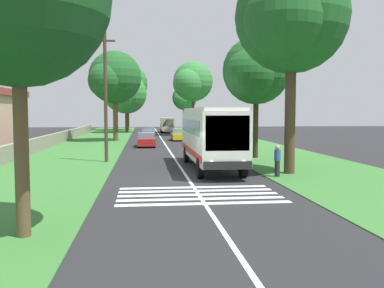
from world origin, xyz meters
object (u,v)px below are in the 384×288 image
Objects in this scene: trailing_minibus_0 at (167,123)px; utility_pole at (106,95)px; coach_bus at (210,134)px; roadside_tree_right_2 at (192,83)px; trailing_car_0 at (146,140)px; trailing_car_2 at (148,132)px; roadside_tree_right_0 at (184,99)px; trailing_car_1 at (179,135)px; roadside_tree_left_2 at (125,95)px; roadside_tree_right_3 at (289,19)px; roadside_tree_left_3 at (114,79)px; roadside_tree_right_1 at (254,73)px; roadside_tree_left_0 at (127,85)px; pedestrian at (277,160)px.

utility_pole reaches higher than trailing_minibus_0.
roadside_tree_right_2 is (38.45, -3.08, 5.68)m from coach_bus.
coach_bus reaches higher than trailing_minibus_0.
trailing_car_0 and trailing_car_2 have the same top height.
trailing_car_1 is at bearing 173.58° from roadside_tree_right_0.
trailing_car_1 is at bearing -160.85° from roadside_tree_left_2.
roadside_tree_right_2 is at bearing 1.09° from roadside_tree_right_3.
trailing_car_0 is at bearing 178.78° from trailing_car_2.
roadside_tree_left_3 reaches higher than trailing_minibus_0.
coach_bus is at bearing -174.61° from trailing_car_2.
trailing_car_0 is 0.47× the size of roadside_tree_right_1.
coach_bus is 0.94× the size of roadside_tree_right_3.
coach_bus is 2.60× the size of trailing_car_2.
trailing_minibus_0 reaches higher than trailing_car_0.
roadside_tree_right_1 is at bearing -174.13° from trailing_minibus_0.
trailing_car_2 is 0.34× the size of roadside_tree_left_0.
roadside_tree_left_0 is (30.17, 7.41, 7.94)m from trailing_car_1.
roadside_tree_left_0 is 52.47m from roadside_tree_right_1.
roadside_tree_right_3 is (-29.21, -11.46, 1.17)m from roadside_tree_left_3.
pedestrian is at bearing -160.75° from roadside_tree_left_3.
utility_pole is (-32.40, 3.25, 3.97)m from trailing_car_2.
coach_bus is at bearing -121.25° from utility_pole.
roadside_tree_left_2 is at bearing 11.09° from pedestrian.
coach_bus is 26.61m from trailing_car_1.
roadside_tree_left_3 is 1.23× the size of roadside_tree_right_0.
roadside_tree_left_2 is 5.89× the size of pedestrian.
coach_bus is 27.84m from roadside_tree_left_3.
roadside_tree_right_2 is 41.41m from roadside_tree_right_3.
roadside_tree_left_0 is (56.73, 7.22, 6.46)m from coach_bus.
coach_bus is 58.80m from roadside_tree_right_0.
roadside_tree_left_0 is at bearing 10.53° from roadside_tree_right_3.
roadside_tree_left_3 is at bearing 21.43° from roadside_tree_right_3.
roadside_tree_right_3 is at bearing -179.92° from roadside_tree_right_0.
roadside_tree_left_0 reaches higher than roadside_tree_right_0.
trailing_car_1 is at bearing -159.86° from trailing_car_2.
roadside_tree_left_0 is at bearing 12.52° from roadside_tree_right_1.
roadside_tree_right_3 reaches higher than roadside_tree_right_2.
roadside_tree_right_1 is 32.95m from roadside_tree_right_2.
trailing_car_2 is (9.88, 3.63, 0.00)m from trailing_car_1.
trailing_minibus_0 is 42.20m from roadside_tree_right_1.
trailing_car_2 is (36.45, 3.44, -1.48)m from coach_bus.
trailing_car_0 is 23.11m from roadside_tree_right_3.
roadside_tree_right_0 is at bearing -18.10° from trailing_car_2.
roadside_tree_left_2 is 21.52m from roadside_tree_left_3.
roadside_tree_left_3 is 1.18× the size of roadside_tree_right_1.
roadside_tree_right_1 is at bearing -1.81° from roadside_tree_right_3.
trailing_minibus_0 is 8.52m from roadside_tree_left_2.
pedestrian is at bearing -176.49° from trailing_minibus_0.
pedestrian is at bearing 141.64° from roadside_tree_right_3.
trailing_car_1 is 0.47× the size of roadside_tree_right_1.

